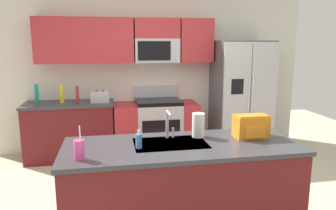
# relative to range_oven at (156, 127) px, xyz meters

# --- Properties ---
(ground_plane) EXTENTS (9.00, 9.00, 0.00)m
(ground_plane) POSITION_rel_range_oven_xyz_m (0.01, -1.80, -0.44)
(ground_plane) COLOR beige
(ground_plane) RESTS_ON ground
(kitchen_wall_unit) EXTENTS (5.20, 0.43, 2.60)m
(kitchen_wall_unit) POSITION_rel_range_oven_xyz_m (-0.13, 0.28, 1.03)
(kitchen_wall_unit) COLOR silver
(kitchen_wall_unit) RESTS_ON ground
(back_counter) EXTENTS (1.37, 0.63, 0.90)m
(back_counter) POSITION_rel_range_oven_xyz_m (-1.37, -0.00, 0.01)
(back_counter) COLOR maroon
(back_counter) RESTS_ON ground
(range_oven) EXTENTS (1.36, 0.61, 1.10)m
(range_oven) POSITION_rel_range_oven_xyz_m (0.00, 0.00, 0.00)
(range_oven) COLOR #B7BABF
(range_oven) RESTS_ON ground
(refrigerator) EXTENTS (0.90, 0.76, 1.85)m
(refrigerator) POSITION_rel_range_oven_xyz_m (1.44, -0.07, 0.48)
(refrigerator) COLOR #4C4F54
(refrigerator) RESTS_ON ground
(island_counter) EXTENTS (2.19, 0.85, 0.90)m
(island_counter) POSITION_rel_range_oven_xyz_m (-0.10, -2.32, 0.01)
(island_counter) COLOR maroon
(island_counter) RESTS_ON ground
(toaster) EXTENTS (0.28, 0.16, 0.18)m
(toaster) POSITION_rel_range_oven_xyz_m (-0.89, -0.05, 0.55)
(toaster) COLOR #B7BABF
(toaster) RESTS_ON back_counter
(pepper_mill) EXTENTS (0.05, 0.05, 0.26)m
(pepper_mill) POSITION_rel_range_oven_xyz_m (-1.23, -0.00, 0.58)
(pepper_mill) COLOR #B2332D
(pepper_mill) RESTS_ON back_counter
(bottle_teal) EXTENTS (0.06, 0.06, 0.30)m
(bottle_teal) POSITION_rel_range_oven_xyz_m (-1.83, 0.01, 0.61)
(bottle_teal) COLOR teal
(bottle_teal) RESTS_ON back_counter
(bottle_yellow) EXTENTS (0.06, 0.06, 0.28)m
(bottle_yellow) POSITION_rel_range_oven_xyz_m (-1.47, 0.00, 0.60)
(bottle_yellow) COLOR yellow
(bottle_yellow) RESTS_ON back_counter
(sink_faucet) EXTENTS (0.09, 0.21, 0.28)m
(sink_faucet) POSITION_rel_range_oven_xyz_m (-0.19, -2.13, 0.62)
(sink_faucet) COLOR #B7BABF
(sink_faucet) RESTS_ON island_counter
(drink_cup_pink) EXTENTS (0.08, 0.08, 0.28)m
(drink_cup_pink) POSITION_rel_range_oven_xyz_m (-1.00, -2.55, 0.54)
(drink_cup_pink) COLOR #EA4C93
(drink_cup_pink) RESTS_ON island_counter
(soap_dispenser) EXTENTS (0.06, 0.06, 0.17)m
(soap_dispenser) POSITION_rel_range_oven_xyz_m (-0.50, -2.36, 0.53)
(soap_dispenser) COLOR #4C8CD8
(soap_dispenser) RESTS_ON island_counter
(paper_towel_roll) EXTENTS (0.12, 0.12, 0.24)m
(paper_towel_roll) POSITION_rel_range_oven_xyz_m (0.12, -2.12, 0.58)
(paper_towel_roll) COLOR white
(paper_towel_roll) RESTS_ON island_counter
(backpack) EXTENTS (0.32, 0.22, 0.23)m
(backpack) POSITION_rel_range_oven_xyz_m (0.62, -2.23, 0.57)
(backpack) COLOR orange
(backpack) RESTS_ON island_counter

